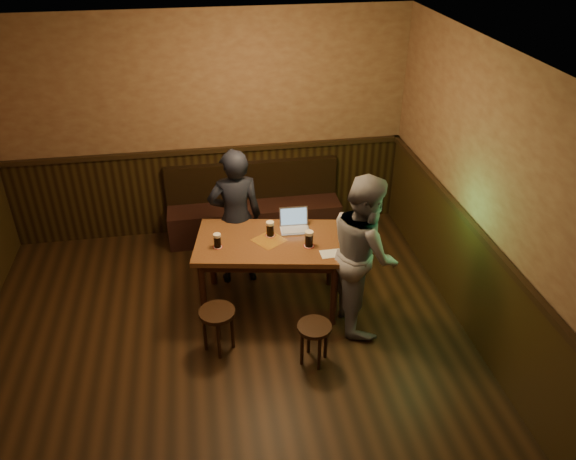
# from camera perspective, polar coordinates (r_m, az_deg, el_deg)

# --- Properties ---
(room) EXTENTS (5.04, 6.04, 2.84)m
(room) POSITION_cam_1_polar(r_m,az_deg,el_deg) (4.66, -6.84, -4.43)
(room) COLOR black
(room) RESTS_ON ground
(bench) EXTENTS (2.20, 0.50, 0.95)m
(bench) POSITION_cam_1_polar(r_m,az_deg,el_deg) (7.30, -3.45, 1.78)
(bench) COLOR black
(bench) RESTS_ON ground
(pub_table) EXTENTS (1.64, 1.12, 0.81)m
(pub_table) POSITION_cam_1_polar(r_m,az_deg,el_deg) (5.84, -1.91, -1.93)
(pub_table) COLOR brown
(pub_table) RESTS_ON ground
(stool_left) EXTENTS (0.37, 0.37, 0.47)m
(stool_left) POSITION_cam_1_polar(r_m,az_deg,el_deg) (5.49, -7.18, -8.92)
(stool_left) COLOR black
(stool_left) RESTS_ON ground
(stool_right) EXTENTS (0.38, 0.38, 0.44)m
(stool_right) POSITION_cam_1_polar(r_m,az_deg,el_deg) (5.35, 2.69, -10.39)
(stool_right) COLOR black
(stool_right) RESTS_ON ground
(pint_left) EXTENTS (0.10, 0.10, 0.16)m
(pint_left) POSITION_cam_1_polar(r_m,az_deg,el_deg) (5.68, -7.19, -1.07)
(pint_left) COLOR maroon
(pint_left) RESTS_ON pub_table
(pint_mid) EXTENTS (0.11, 0.11, 0.17)m
(pint_mid) POSITION_cam_1_polar(r_m,az_deg,el_deg) (5.82, -1.82, 0.13)
(pint_mid) COLOR maroon
(pint_mid) RESTS_ON pub_table
(pint_right) EXTENTS (0.11, 0.11, 0.17)m
(pint_right) POSITION_cam_1_polar(r_m,az_deg,el_deg) (5.65, 2.15, -0.89)
(pint_right) COLOR maroon
(pint_right) RESTS_ON pub_table
(laptop) EXTENTS (0.31, 0.25, 0.22)m
(laptop) POSITION_cam_1_polar(r_m,az_deg,el_deg) (5.96, 0.66, 0.63)
(laptop) COLOR silver
(laptop) RESTS_ON pub_table
(menu) EXTENTS (0.22, 0.15, 0.00)m
(menu) POSITION_cam_1_polar(r_m,az_deg,el_deg) (5.59, 4.44, -2.41)
(menu) COLOR silver
(menu) RESTS_ON pub_table
(person_suit) EXTENTS (0.62, 0.43, 1.62)m
(person_suit) POSITION_cam_1_polar(r_m,az_deg,el_deg) (6.19, -5.34, 1.22)
(person_suit) COLOR black
(person_suit) RESTS_ON ground
(person_grey) EXTENTS (0.66, 0.83, 1.67)m
(person_grey) POSITION_cam_1_polar(r_m,az_deg,el_deg) (5.59, 7.72, -2.27)
(person_grey) COLOR gray
(person_grey) RESTS_ON ground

